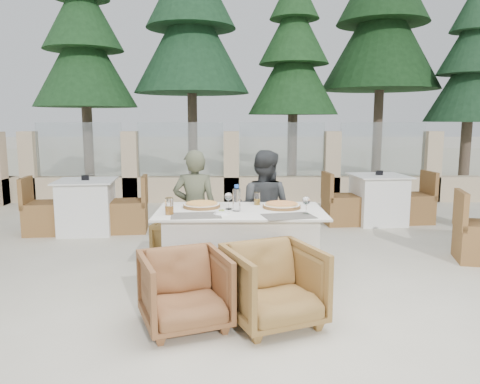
{
  "coord_description": "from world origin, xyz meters",
  "views": [
    {
      "loc": [
        0.06,
        -4.46,
        1.63
      ],
      "look_at": [
        0.12,
        0.24,
        0.9
      ],
      "focal_mm": 35.0,
      "sensor_mm": 36.0,
      "label": 1
    }
  ],
  "objects_px": {
    "dining_table": "(240,249)",
    "water_bottle": "(237,198)",
    "beer_glass_right": "(257,199)",
    "diner_left": "(195,210)",
    "armchair_far_left": "(184,243)",
    "bg_table_a": "(87,206)",
    "olive_dish": "(222,212)",
    "pizza_right": "(282,205)",
    "pizza_left": "(202,205)",
    "wine_glass_centre": "(229,200)",
    "armchair_far_right": "(266,235)",
    "diner_right": "(263,210)",
    "wine_glass_corner": "(306,204)",
    "beer_glass_left": "(169,206)",
    "armchair_near_right": "(274,285)",
    "bg_table_b": "(378,199)",
    "armchair_near_left": "(185,290)"
  },
  "relations": [
    {
      "from": "beer_glass_right",
      "to": "diner_right",
      "type": "height_order",
      "value": "diner_right"
    },
    {
      "from": "diner_left",
      "to": "diner_right",
      "type": "xyz_separation_m",
      "value": [
        0.75,
        0.02,
        -0.0
      ]
    },
    {
      "from": "beer_glass_right",
      "to": "bg_table_b",
      "type": "bearing_deg",
      "value": 51.42
    },
    {
      "from": "diner_left",
      "to": "armchair_far_right",
      "type": "bearing_deg",
      "value": -159.17
    },
    {
      "from": "beer_glass_right",
      "to": "armchair_far_left",
      "type": "xyz_separation_m",
      "value": [
        -0.79,
        0.37,
        -0.56
      ]
    },
    {
      "from": "pizza_right",
      "to": "armchair_far_right",
      "type": "height_order",
      "value": "pizza_right"
    },
    {
      "from": "armchair_far_right",
      "to": "armchair_near_left",
      "type": "distance_m",
      "value": 1.94
    },
    {
      "from": "beer_glass_left",
      "to": "armchair_far_left",
      "type": "bearing_deg",
      "value": 87.42
    },
    {
      "from": "beer_glass_left",
      "to": "armchair_near_left",
      "type": "relative_size",
      "value": 0.23
    },
    {
      "from": "beer_glass_left",
      "to": "armchair_near_right",
      "type": "xyz_separation_m",
      "value": [
        0.91,
        -0.63,
        -0.53
      ]
    },
    {
      "from": "dining_table",
      "to": "wine_glass_centre",
      "type": "height_order",
      "value": "wine_glass_centre"
    },
    {
      "from": "beer_glass_right",
      "to": "olive_dish",
      "type": "height_order",
      "value": "beer_glass_right"
    },
    {
      "from": "diner_left",
      "to": "pizza_left",
      "type": "bearing_deg",
      "value": 103.4
    },
    {
      "from": "pizza_left",
      "to": "armchair_far_left",
      "type": "height_order",
      "value": "pizza_left"
    },
    {
      "from": "armchair_near_left",
      "to": "beer_glass_left",
      "type": "bearing_deg",
      "value": 86.08
    },
    {
      "from": "dining_table",
      "to": "water_bottle",
      "type": "relative_size",
      "value": 6.33
    },
    {
      "from": "diner_right",
      "to": "armchair_near_left",
      "type": "bearing_deg",
      "value": 86.4
    },
    {
      "from": "dining_table",
      "to": "olive_dish",
      "type": "relative_size",
      "value": 14.55
    },
    {
      "from": "wine_glass_centre",
      "to": "armchair_far_right",
      "type": "distance_m",
      "value": 1.11
    },
    {
      "from": "olive_dish",
      "to": "diner_left",
      "type": "xyz_separation_m",
      "value": [
        -0.31,
        0.8,
        -0.13
      ]
    },
    {
      "from": "dining_table",
      "to": "bg_table_a",
      "type": "distance_m",
      "value": 3.16
    },
    {
      "from": "pizza_right",
      "to": "armchair_far_left",
      "type": "bearing_deg",
      "value": 152.33
    },
    {
      "from": "armchair_far_left",
      "to": "diner_left",
      "type": "relative_size",
      "value": 0.45
    },
    {
      "from": "water_bottle",
      "to": "beer_glass_right",
      "type": "xyz_separation_m",
      "value": [
        0.21,
        0.32,
        -0.06
      ]
    },
    {
      "from": "olive_dish",
      "to": "diner_left",
      "type": "height_order",
      "value": "diner_left"
    },
    {
      "from": "beer_glass_right",
      "to": "diner_left",
      "type": "height_order",
      "value": "diner_left"
    },
    {
      "from": "pizza_right",
      "to": "bg_table_b",
      "type": "relative_size",
      "value": 0.23
    },
    {
      "from": "armchair_near_left",
      "to": "diner_left",
      "type": "bearing_deg",
      "value": 70.98
    },
    {
      "from": "pizza_right",
      "to": "olive_dish",
      "type": "height_order",
      "value": "pizza_right"
    },
    {
      "from": "beer_glass_left",
      "to": "olive_dish",
      "type": "relative_size",
      "value": 1.41
    },
    {
      "from": "wine_glass_corner",
      "to": "diner_right",
      "type": "xyz_separation_m",
      "value": [
        -0.34,
        0.82,
        -0.21
      ]
    },
    {
      "from": "water_bottle",
      "to": "diner_right",
      "type": "distance_m",
      "value": 0.77
    },
    {
      "from": "beer_glass_left",
      "to": "bg_table_b",
      "type": "height_order",
      "value": "beer_glass_left"
    },
    {
      "from": "beer_glass_right",
      "to": "armchair_near_left",
      "type": "xyz_separation_m",
      "value": [
        -0.62,
        -1.17,
        -0.53
      ]
    },
    {
      "from": "water_bottle",
      "to": "armchair_far_left",
      "type": "xyz_separation_m",
      "value": [
        -0.58,
        0.69,
        -0.63
      ]
    },
    {
      "from": "wine_glass_corner",
      "to": "beer_glass_right",
      "type": "bearing_deg",
      "value": 131.91
    },
    {
      "from": "armchair_far_left",
      "to": "diner_right",
      "type": "relative_size",
      "value": 0.46
    },
    {
      "from": "diner_right",
      "to": "bg_table_a",
      "type": "distance_m",
      "value": 2.97
    },
    {
      "from": "olive_dish",
      "to": "water_bottle",
      "type": "bearing_deg",
      "value": 48.94
    },
    {
      "from": "beer_glass_left",
      "to": "diner_right",
      "type": "relative_size",
      "value": 0.12
    },
    {
      "from": "water_bottle",
      "to": "armchair_far_left",
      "type": "distance_m",
      "value": 1.09
    },
    {
      "from": "beer_glass_right",
      "to": "bg_table_b",
      "type": "relative_size",
      "value": 0.08
    },
    {
      "from": "pizza_left",
      "to": "armchair_near_right",
      "type": "distance_m",
      "value": 1.26
    },
    {
      "from": "bg_table_a",
      "to": "diner_right",
      "type": "bearing_deg",
      "value": -39.85
    },
    {
      "from": "dining_table",
      "to": "diner_left",
      "type": "relative_size",
      "value": 1.22
    },
    {
      "from": "beer_glass_left",
      "to": "wine_glass_corner",
      "type": "bearing_deg",
      "value": 0.18
    },
    {
      "from": "armchair_far_right",
      "to": "olive_dish",
      "type": "bearing_deg",
      "value": 51.87
    },
    {
      "from": "diner_right",
      "to": "bg_table_a",
      "type": "height_order",
      "value": "diner_right"
    },
    {
      "from": "wine_glass_corner",
      "to": "armchair_far_left",
      "type": "bearing_deg",
      "value": 145.24
    },
    {
      "from": "olive_dish",
      "to": "armchair_far_left",
      "type": "distance_m",
      "value": 1.09
    }
  ]
}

